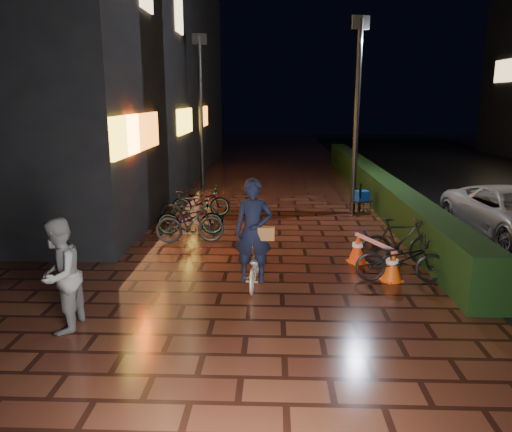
{
  "coord_description": "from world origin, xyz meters",
  "views": [
    {
      "loc": [
        -0.16,
        -9.51,
        3.41
      ],
      "look_at": [
        -0.52,
        0.28,
        1.1
      ],
      "focal_mm": 35.0,
      "sensor_mm": 36.0,
      "label": 1
    }
  ],
  "objects_px": {
    "bystander_person": "(59,275)",
    "cyclist": "(254,247)",
    "traffic_barrier": "(374,256)",
    "cart_assembly": "(361,197)"
  },
  "relations": [
    {
      "from": "bystander_person",
      "to": "cart_assembly",
      "type": "xyz_separation_m",
      "value": [
        5.8,
        8.03,
        -0.35
      ]
    },
    {
      "from": "bystander_person",
      "to": "cyclist",
      "type": "distance_m",
      "value": 3.38
    },
    {
      "from": "bystander_person",
      "to": "traffic_barrier",
      "type": "relative_size",
      "value": 1.13
    },
    {
      "from": "traffic_barrier",
      "to": "cart_assembly",
      "type": "relative_size",
      "value": 1.53
    },
    {
      "from": "bystander_person",
      "to": "cart_assembly",
      "type": "bearing_deg",
      "value": 145.91
    },
    {
      "from": "cyclist",
      "to": "traffic_barrier",
      "type": "bearing_deg",
      "value": 21.43
    },
    {
      "from": "bystander_person",
      "to": "traffic_barrier",
      "type": "distance_m",
      "value": 5.94
    },
    {
      "from": "cart_assembly",
      "to": "cyclist",
      "type": "bearing_deg",
      "value": -116.05
    },
    {
      "from": "bystander_person",
      "to": "cyclist",
      "type": "relative_size",
      "value": 0.85
    },
    {
      "from": "traffic_barrier",
      "to": "cart_assembly",
      "type": "bearing_deg",
      "value": 83.32
    }
  ]
}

